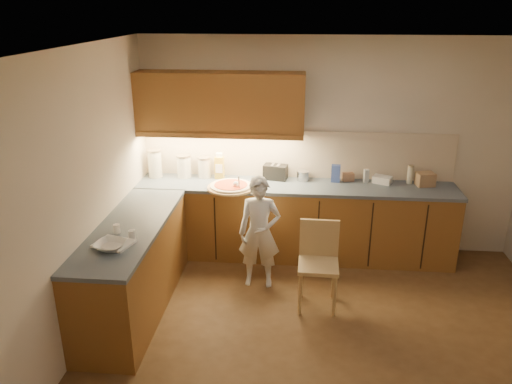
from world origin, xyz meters
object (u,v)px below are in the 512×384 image
at_px(wooden_chair, 319,258).
at_px(toaster, 275,172).
at_px(child, 260,232).
at_px(oil_jug, 219,167).
at_px(pizza_on_board, 231,187).

distance_m(wooden_chair, toaster, 1.41).
xyz_separation_m(child, oil_jug, (-0.56, 0.87, 0.45)).
height_order(child, oil_jug, child).
xyz_separation_m(wooden_chair, oil_jug, (-1.19, 1.18, 0.55)).
relative_size(pizza_on_board, toaster, 1.78).
height_order(child, wooden_chair, child).
height_order(pizza_on_board, oil_jug, oil_jug).
relative_size(child, wooden_chair, 1.40).
bearing_deg(oil_jug, pizza_on_board, -61.51).
relative_size(pizza_on_board, child, 0.44).
relative_size(oil_jug, toaster, 1.05).
bearing_deg(wooden_chair, child, 154.82).
bearing_deg(pizza_on_board, toaster, 37.71).
bearing_deg(oil_jug, toaster, 2.84).
bearing_deg(child, wooden_chair, -26.39).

